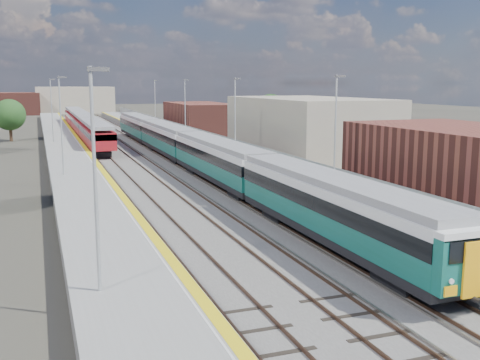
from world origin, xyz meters
TOP-DOWN VIEW (x-y plane):
  - ground at (0.00, 50.00)m, footprint 320.00×320.00m
  - ballast_bed at (-2.25, 52.50)m, footprint 10.50×155.00m
  - tracks at (-1.65, 54.18)m, footprint 8.96×160.00m
  - platform_right at (5.28, 52.49)m, footprint 4.70×155.00m
  - platform_left at (-9.05, 52.49)m, footprint 4.30×155.00m
  - buildings at (-18.12, 138.60)m, footprint 72.00×185.50m
  - green_train at (1.50, 40.47)m, footprint 2.65×74.00m
  - red_train at (-5.50, 75.73)m, footprint 2.68×54.44m
  - tree_c at (-15.46, 73.08)m, footprint 4.31×4.31m
  - tree_d at (22.56, 70.71)m, footprint 4.67×4.67m

SIDE VIEW (x-z plane):
  - ground at x=0.00m, z-range 0.00..0.00m
  - ballast_bed at x=-2.25m, z-range 0.00..0.06m
  - tracks at x=-1.65m, z-range 0.02..0.19m
  - platform_left at x=-9.05m, z-range -3.74..4.78m
  - platform_right at x=5.28m, z-range -3.72..4.80m
  - red_train at x=-5.50m, z-range 0.31..3.69m
  - green_train at x=1.50m, z-range 0.60..3.52m
  - tree_c at x=-15.46m, z-range 0.75..6.59m
  - tree_d at x=22.56m, z-range 0.82..7.15m
  - buildings at x=-18.12m, z-range -9.30..30.70m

